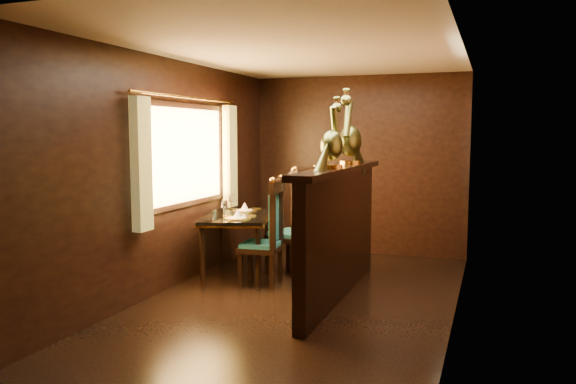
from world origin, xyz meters
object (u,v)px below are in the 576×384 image
(dining_table, at_px, (237,220))
(peacock_left, at_px, (332,132))
(chair_left, at_px, (271,229))
(chair_right, at_px, (299,219))
(peacock_right, at_px, (350,127))

(dining_table, xyz_separation_m, peacock_left, (1.38, -0.76, 1.04))
(chair_left, height_order, chair_right, chair_right)
(dining_table, distance_m, chair_left, 0.62)
(chair_right, height_order, peacock_right, peacock_right)
(peacock_left, relative_size, peacock_right, 0.87)
(peacock_left, bearing_deg, chair_right, 123.90)
(chair_right, bearing_deg, dining_table, -142.68)
(dining_table, xyz_separation_m, chair_left, (0.55, -0.29, -0.02))
(chair_right, distance_m, peacock_right, 1.29)
(chair_left, relative_size, peacock_left, 1.77)
(chair_right, bearing_deg, peacock_left, -37.57)
(dining_table, relative_size, peacock_right, 1.75)
(dining_table, xyz_separation_m, peacock_right, (1.38, -0.02, 1.10))
(chair_left, height_order, peacock_right, peacock_right)
(dining_table, bearing_deg, chair_left, -45.11)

